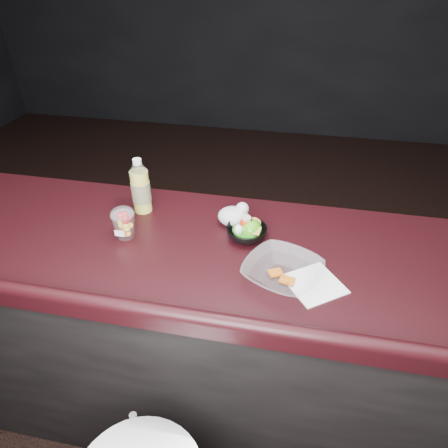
{
  "coord_description": "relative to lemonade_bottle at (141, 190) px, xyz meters",
  "views": [
    {
      "loc": [
        0.28,
        -0.8,
        1.9
      ],
      "look_at": [
        0.05,
        0.33,
        1.1
      ],
      "focal_mm": 32.0,
      "sensor_mm": 36.0,
      "label": 1
    }
  ],
  "objects": [
    {
      "name": "green_apple",
      "position": [
        0.46,
        -0.1,
        -0.06
      ],
      "size": [
        0.08,
        0.08,
        0.08
      ],
      "color": "#307D0E",
      "rests_on": "counter"
    },
    {
      "name": "takeout_bowl",
      "position": [
        0.59,
        -0.3,
        -0.07
      ],
      "size": [
        0.32,
        0.32,
        0.06
      ],
      "rotation": [
        0.0,
        0.0,
        -0.39
      ],
      "color": "silver",
      "rests_on": "counter"
    },
    {
      "name": "counter",
      "position": [
        0.32,
        -0.18,
        -0.6
      ],
      "size": [
        4.06,
        0.71,
        1.02
      ],
      "color": "black",
      "rests_on": "ground"
    },
    {
      "name": "plastic_bag",
      "position": [
        0.38,
        -0.03,
        -0.06
      ],
      "size": [
        0.12,
        0.1,
        0.09
      ],
      "color": "silver",
      "rests_on": "counter"
    },
    {
      "name": "snack_bowl",
      "position": [
        0.44,
        -0.1,
        -0.07
      ],
      "size": [
        0.19,
        0.19,
        0.08
      ],
      "rotation": [
        0.0,
        0.0,
        -0.34
      ],
      "color": "black",
      "rests_on": "counter"
    },
    {
      "name": "paper_napkin",
      "position": [
        0.69,
        -0.31,
        -0.09
      ],
      "size": [
        0.22,
        0.22,
        0.0
      ],
      "primitive_type": "cube",
      "rotation": [
        0.0,
        0.0,
        0.63
      ],
      "color": "white",
      "rests_on": "counter"
    },
    {
      "name": "lemonade_bottle",
      "position": [
        0.0,
        0.0,
        0.0
      ],
      "size": [
        0.08,
        0.08,
        0.23
      ],
      "color": "yellow",
      "rests_on": "counter"
    },
    {
      "name": "fruit_cup",
      "position": [
        0.0,
        -0.18,
        -0.03
      ],
      "size": [
        0.09,
        0.09,
        0.12
      ],
      "color": "white",
      "rests_on": "counter"
    }
  ]
}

